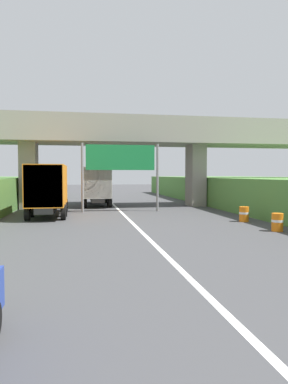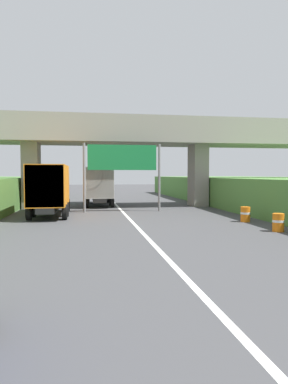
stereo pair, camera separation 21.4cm
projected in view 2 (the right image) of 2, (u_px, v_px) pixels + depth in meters
The scene contains 7 objects.
lane_centre_stripe at pixel (126, 215), 24.03m from camera, with size 0.20×89.99×0.01m, color white.
overpass_bridge at pixel (118, 140), 29.90m from camera, with size 40.00×4.80×7.66m.
overhead_highway_sign at pixel (122, 162), 26.13m from camera, with size 5.88×0.18×5.16m.
truck_silver at pixel (99, 184), 31.67m from camera, with size 2.44×7.30×3.44m.
truck_orange at pixel (51, 188), 23.60m from camera, with size 2.44×7.30×3.44m.
construction_barrel_3 at pixel (278, 222), 17.11m from camera, with size 0.57×0.57×0.90m.
construction_barrel_4 at pixel (245, 214), 20.62m from camera, with size 0.57×0.57×0.90m.
Camera 2 is at (-2.61, 1.19, 2.81)m, focal length 32.43 mm.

